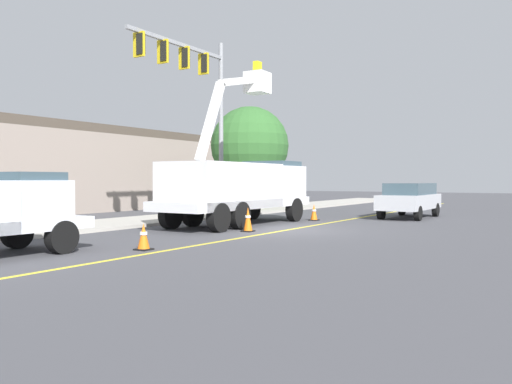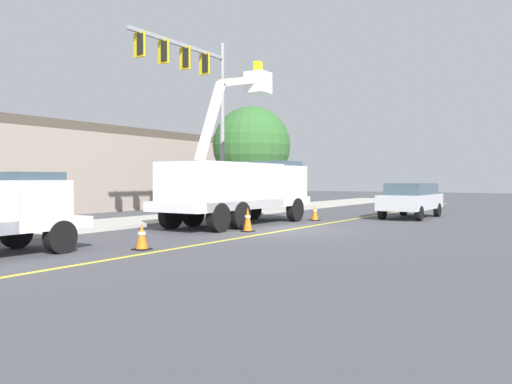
# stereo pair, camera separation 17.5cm
# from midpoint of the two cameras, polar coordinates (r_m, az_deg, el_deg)

# --- Properties ---
(ground) EXTENTS (120.00, 120.00, 0.00)m
(ground) POSITION_cam_midpoint_polar(r_m,az_deg,el_deg) (19.21, 3.57, -4.21)
(ground) COLOR #47474C
(sidewalk_far_side) EXTENTS (60.08, 5.30, 0.12)m
(sidewalk_far_side) POSITION_cam_midpoint_polar(r_m,az_deg,el_deg) (23.49, -11.70, -3.07)
(sidewalk_far_side) COLOR #B2ADA3
(sidewalk_far_side) RESTS_ON ground
(lane_centre_stripe) EXTENTS (49.98, 1.58, 0.01)m
(lane_centre_stripe) POSITION_cam_midpoint_polar(r_m,az_deg,el_deg) (19.21, 3.57, -4.20)
(lane_centre_stripe) COLOR yellow
(lane_centre_stripe) RESTS_ON ground
(utility_bucket_truck) EXTENTS (8.27, 2.78, 6.90)m
(utility_bucket_truck) POSITION_cam_midpoint_polar(r_m,az_deg,el_deg) (21.50, -1.51, 0.69)
(utility_bucket_truck) COLOR white
(utility_bucket_truck) RESTS_ON ground
(passing_minivan) EXTENTS (4.85, 2.06, 1.69)m
(passing_minivan) POSITION_cam_midpoint_polar(r_m,az_deg,el_deg) (26.35, 16.83, -0.63)
(passing_minivan) COLOR silver
(passing_minivan) RESTS_ON ground
(traffic_cone_mid_front) EXTENTS (0.40, 0.40, 0.71)m
(traffic_cone_mid_front) POSITION_cam_midpoint_polar(r_m,az_deg,el_deg) (14.17, -12.05, -4.82)
(traffic_cone_mid_front) COLOR black
(traffic_cone_mid_front) RESTS_ON ground
(traffic_cone_mid_rear) EXTENTS (0.40, 0.40, 0.87)m
(traffic_cone_mid_rear) POSITION_cam_midpoint_polar(r_m,az_deg,el_deg) (18.66, -0.64, -3.05)
(traffic_cone_mid_rear) COLOR black
(traffic_cone_mid_rear) RESTS_ON ground
(traffic_cone_trailing) EXTENTS (0.40, 0.40, 0.74)m
(traffic_cone_trailing) POSITION_cam_midpoint_polar(r_m,az_deg,el_deg) (23.83, 6.67, -2.25)
(traffic_cone_trailing) COLOR black
(traffic_cone_trailing) RESTS_ON ground
(traffic_signal_mast) EXTENTS (6.43, 0.68, 8.63)m
(traffic_signal_mast) POSITION_cam_midpoint_polar(r_m,az_deg,el_deg) (24.76, -6.41, 11.55)
(traffic_signal_mast) COLOR gray
(traffic_signal_mast) RESTS_ON ground
(commercial_building_backdrop) EXTENTS (24.02, 10.54, 5.00)m
(commercial_building_backdrop) POSITION_cam_midpoint_polar(r_m,az_deg,el_deg) (35.05, -20.02, 2.33)
(commercial_building_backdrop) COLOR gray
(commercial_building_backdrop) RESTS_ON ground
(street_tree_right) EXTENTS (4.72, 4.72, 6.29)m
(street_tree_right) POSITION_cam_midpoint_polar(r_m,az_deg,el_deg) (31.61, -0.34, 5.10)
(street_tree_right) COLOR brown
(street_tree_right) RESTS_ON ground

